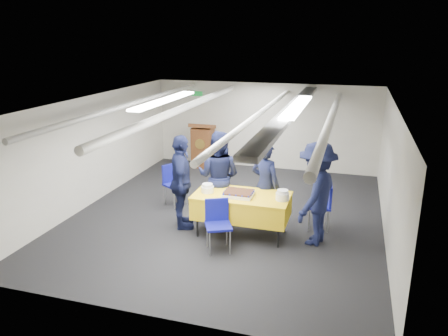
{
  "coord_description": "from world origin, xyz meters",
  "views": [
    {
      "loc": [
        2.29,
        -7.88,
        3.51
      ],
      "look_at": [
        -0.02,
        -0.2,
        1.05
      ],
      "focal_mm": 35.0,
      "sensor_mm": 36.0,
      "label": 1
    }
  ],
  "objects": [
    {
      "name": "serving_table",
      "position": [
        0.49,
        -0.79,
        0.56
      ],
      "size": [
        1.71,
        0.89,
        0.77
      ],
      "color": "black",
      "rests_on": "ground"
    },
    {
      "name": "sailor_b",
      "position": [
        -0.11,
        -0.27,
        0.89
      ],
      "size": [
        0.93,
        0.75,
        1.79
      ],
      "primitive_type": "imported",
      "rotation": [
        0.0,
        0.0,
        3.05
      ],
      "color": "black",
      "rests_on": "ground"
    },
    {
      "name": "plate_stack_left",
      "position": [
        -0.14,
        -0.84,
        0.84
      ],
      "size": [
        0.23,
        0.23,
        0.16
      ],
      "color": "white",
      "rests_on": "serving_table"
    },
    {
      "name": "podium",
      "position": [
        -1.6,
        3.05,
        0.61
      ],
      "size": [
        0.62,
        0.53,
        1.25
      ],
      "color": "brown",
      "rests_on": "ground"
    },
    {
      "name": "sheet_cake",
      "position": [
        0.45,
        -0.87,
        0.81
      ],
      "size": [
        0.53,
        0.41,
        0.09
      ],
      "color": "white",
      "rests_on": "serving_table"
    },
    {
      "name": "chair_near",
      "position": [
        0.24,
        -1.44,
        0.53
      ],
      "size": [
        0.56,
        0.56,
        0.87
      ],
      "color": "gray",
      "rests_on": "ground"
    },
    {
      "name": "sailor_c",
      "position": [
        -0.66,
        -0.81,
        0.89
      ],
      "size": [
        0.8,
        1.13,
        1.79
      ],
      "primitive_type": "imported",
      "rotation": [
        0.0,
        0.0,
        1.96
      ],
      "color": "black",
      "rests_on": "ground"
    },
    {
      "name": "sailor_a",
      "position": [
        0.81,
        -0.28,
        0.82
      ],
      "size": [
        0.7,
        0.58,
        1.64
      ],
      "primitive_type": "imported",
      "rotation": [
        0.0,
        0.0,
        2.77
      ],
      "color": "black",
      "rests_on": "ground"
    },
    {
      "name": "ground",
      "position": [
        0.0,
        0.0,
        0.0
      ],
      "size": [
        7.0,
        7.0,
        0.0
      ],
      "primitive_type": "plane",
      "color": "black",
      "rests_on": "ground"
    },
    {
      "name": "chair_left",
      "position": [
        -1.29,
        0.26,
        0.53
      ],
      "size": [
        0.58,
        0.58,
        0.87
      ],
      "color": "gray",
      "rests_on": "ground"
    },
    {
      "name": "room_shell",
      "position": [
        0.09,
        0.41,
        1.81
      ],
      "size": [
        6.0,
        7.0,
        2.3
      ],
      "color": "beige",
      "rests_on": "ground"
    },
    {
      "name": "sailor_d",
      "position": [
        1.79,
        -0.74,
        0.91
      ],
      "size": [
        0.96,
        1.31,
        1.82
      ],
      "primitive_type": "imported",
      "rotation": [
        0.0,
        0.0,
        -1.84
      ],
      "color": "black",
      "rests_on": "ground"
    },
    {
      "name": "plate_stack_right",
      "position": [
        1.23,
        -0.84,
        0.85
      ],
      "size": [
        0.23,
        0.23,
        0.18
      ],
      "color": "white",
      "rests_on": "serving_table"
    },
    {
      "name": "chair_right",
      "position": [
        1.9,
        -0.1,
        0.53
      ],
      "size": [
        0.45,
        0.45,
        0.87
      ],
      "color": "gray",
      "rests_on": "ground"
    }
  ]
}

